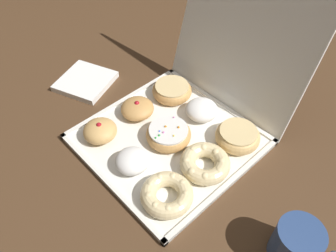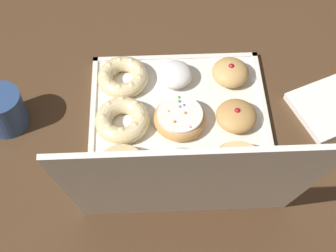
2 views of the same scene
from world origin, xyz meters
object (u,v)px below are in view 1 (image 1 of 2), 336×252
jelly_filled_donut_3 (136,109)px  glazed_ring_donut_6 (172,90)px  jelly_filled_donut_0 (100,131)px  cruller_donut_5 (204,164)px  powdered_filled_donut_1 (132,161)px  sprinkle_donut_4 (170,134)px  coffee_mug (297,244)px  cruller_donut_2 (167,194)px  powdered_filled_donut_7 (202,110)px  napkin_stack (86,81)px  donut_box (168,140)px  glazed_ring_donut_8 (238,136)px

jelly_filled_donut_3 → glazed_ring_donut_6: jelly_filled_donut_3 is taller
jelly_filled_donut_0 → cruller_donut_5: (0.25, 0.12, -0.00)m
powdered_filled_donut_1 → sprinkle_donut_4: bearing=90.7°
cruller_donut_5 → coffee_mug: (0.26, -0.02, 0.02)m
cruller_donut_2 → sprinkle_donut_4: (-0.12, 0.13, 0.00)m
cruller_donut_5 → powdered_filled_donut_7: size_ratio=1.37×
jelly_filled_donut_3 → napkin_stack: bearing=-173.7°
donut_box → powdered_filled_donut_7: powdered_filled_donut_7 is taller
cruller_donut_2 → jelly_filled_donut_0: bearing=179.9°
donut_box → jelly_filled_donut_0: jelly_filled_donut_0 is taller
cruller_donut_2 → sprinkle_donut_4: bearing=134.4°
sprinkle_donut_4 → glazed_ring_donut_8: size_ratio=1.02×
powdered_filled_donut_7 → napkin_stack: powdered_filled_donut_7 is taller
jelly_filled_donut_0 → coffee_mug: size_ratio=0.79×
cruller_donut_5 → glazed_ring_donut_6: bearing=152.3°
powdered_filled_donut_1 → sprinkle_donut_4: powdered_filled_donut_1 is taller
donut_box → cruller_donut_2: cruller_donut_2 is taller
glazed_ring_donut_6 → powdered_filled_donut_1: bearing=-63.8°
jelly_filled_donut_0 → napkin_stack: size_ratio=0.59×
cruller_donut_2 → glazed_ring_donut_8: (-0.00, 0.25, 0.00)m
jelly_filled_donut_3 → glazed_ring_donut_8: jelly_filled_donut_3 is taller
cruller_donut_2 → glazed_ring_donut_6: size_ratio=1.03×
powdered_filled_donut_7 → glazed_ring_donut_6: bearing=-179.4°
donut_box → jelly_filled_donut_3: bearing=-178.5°
coffee_mug → powdered_filled_donut_1: bearing=-165.5°
napkin_stack → cruller_donut_2: bearing=-11.6°
powdered_filled_donut_1 → cruller_donut_5: 0.17m
jelly_filled_donut_0 → jelly_filled_donut_3: bearing=89.9°
sprinkle_donut_4 → coffee_mug: (0.39, -0.03, 0.02)m
coffee_mug → napkin_stack: 0.73m
cruller_donut_5 → napkin_stack: cruller_donut_5 is taller
napkin_stack → sprinkle_donut_4: bearing=4.8°
donut_box → jelly_filled_donut_3: jelly_filled_donut_3 is taller
cruller_donut_5 → cruller_donut_2: bearing=-90.1°
sprinkle_donut_4 → coffee_mug: bearing=-3.8°
sprinkle_donut_4 → jelly_filled_donut_0: bearing=-135.9°
powdered_filled_donut_1 → jelly_filled_donut_3: 0.18m
jelly_filled_donut_3 → glazed_ring_donut_6: (0.01, 0.13, -0.00)m
sprinkle_donut_4 → napkin_stack: 0.35m
jelly_filled_donut_3 → powdered_filled_donut_7: 0.18m
donut_box → coffee_mug: 0.39m
powdered_filled_donut_7 → cruller_donut_2: bearing=-63.0°
sprinkle_donut_4 → glazed_ring_donut_8: 0.17m
cruller_donut_5 → glazed_ring_donut_8: (-0.00, 0.13, 0.00)m
donut_box → jelly_filled_donut_0: 0.18m
donut_box → powdered_filled_donut_1: (0.01, -0.12, 0.03)m
jelly_filled_donut_3 → sprinkle_donut_4: bearing=2.2°
sprinkle_donut_4 → powdered_filled_donut_7: (-0.00, 0.12, 0.00)m
sprinkle_donut_4 → cruller_donut_5: sprinkle_donut_4 is taller
donut_box → napkin_stack: bearing=-175.4°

